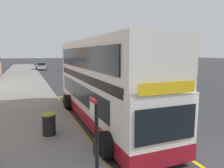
{
  "coord_description": "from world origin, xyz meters",
  "views": [
    {
      "loc": [
        -6.28,
        -4.8,
        3.73
      ],
      "look_at": [
        -2.12,
        5.46,
        2.12
      ],
      "focal_mm": 34.1,
      "sensor_mm": 36.0,
      "label": 1
    }
  ],
  "objects_px": {
    "double_decker_bus": "(103,84)",
    "parked_car_white_across": "(125,78)",
    "parked_car_white_ahead": "(101,71)",
    "parked_car_grey_kerbside": "(73,67)",
    "litter_bin": "(49,124)",
    "parked_car_silver_distant": "(41,66)",
    "bus_stop_sign": "(96,141)"
  },
  "relations": [
    {
      "from": "parked_car_silver_distant",
      "to": "parked_car_grey_kerbside",
      "type": "xyz_separation_m",
      "value": [
        6.06,
        -5.83,
        0.0
      ]
    },
    {
      "from": "litter_bin",
      "to": "bus_stop_sign",
      "type": "bearing_deg",
      "value": -82.1
    },
    {
      "from": "parked_car_silver_distant",
      "to": "parked_car_grey_kerbside",
      "type": "bearing_deg",
      "value": 134.92
    },
    {
      "from": "parked_car_grey_kerbside",
      "to": "litter_bin",
      "type": "bearing_deg",
      "value": -105.63
    },
    {
      "from": "double_decker_bus",
      "to": "parked_car_grey_kerbside",
      "type": "relative_size",
      "value": 2.71
    },
    {
      "from": "parked_car_silver_distant",
      "to": "parked_car_white_ahead",
      "type": "distance_m",
      "value": 19.56
    },
    {
      "from": "parked_car_white_ahead",
      "to": "parked_car_grey_kerbside",
      "type": "bearing_deg",
      "value": 101.91
    },
    {
      "from": "bus_stop_sign",
      "to": "parked_car_silver_distant",
      "type": "relative_size",
      "value": 0.6
    },
    {
      "from": "double_decker_bus",
      "to": "parked_car_white_ahead",
      "type": "height_order",
      "value": "double_decker_bus"
    },
    {
      "from": "double_decker_bus",
      "to": "parked_car_white_across",
      "type": "bearing_deg",
      "value": 59.38
    },
    {
      "from": "bus_stop_sign",
      "to": "litter_bin",
      "type": "height_order",
      "value": "bus_stop_sign"
    },
    {
      "from": "double_decker_bus",
      "to": "parked_car_silver_distant",
      "type": "relative_size",
      "value": 2.71
    },
    {
      "from": "parked_car_white_across",
      "to": "parked_car_grey_kerbside",
      "type": "height_order",
      "value": "same"
    },
    {
      "from": "parked_car_silver_distant",
      "to": "parked_car_grey_kerbside",
      "type": "distance_m",
      "value": 8.41
    },
    {
      "from": "parked_car_white_ahead",
      "to": "litter_bin",
      "type": "distance_m",
      "value": 25.11
    },
    {
      "from": "parked_car_grey_kerbside",
      "to": "litter_bin",
      "type": "height_order",
      "value": "parked_car_grey_kerbside"
    },
    {
      "from": "parked_car_silver_distant",
      "to": "parked_car_white_ahead",
      "type": "bearing_deg",
      "value": 113.08
    },
    {
      "from": "bus_stop_sign",
      "to": "parked_car_grey_kerbside",
      "type": "bearing_deg",
      "value": 78.91
    },
    {
      "from": "double_decker_bus",
      "to": "bus_stop_sign",
      "type": "distance_m",
      "value": 6.54
    },
    {
      "from": "parked_car_grey_kerbside",
      "to": "litter_bin",
      "type": "distance_m",
      "value": 35.86
    },
    {
      "from": "double_decker_bus",
      "to": "parked_car_silver_distant",
      "type": "distance_m",
      "value": 39.36
    },
    {
      "from": "bus_stop_sign",
      "to": "litter_bin",
      "type": "bearing_deg",
      "value": 97.9
    },
    {
      "from": "parked_car_white_ahead",
      "to": "parked_car_grey_kerbside",
      "type": "distance_m",
      "value": 12.16
    },
    {
      "from": "parked_car_grey_kerbside",
      "to": "parked_car_silver_distant",
      "type": "bearing_deg",
      "value": 134.08
    },
    {
      "from": "bus_stop_sign",
      "to": "parked_car_white_ahead",
      "type": "bearing_deg",
      "value": 70.56
    },
    {
      "from": "bus_stop_sign",
      "to": "parked_car_white_ahead",
      "type": "distance_m",
      "value": 29.28
    },
    {
      "from": "bus_stop_sign",
      "to": "litter_bin",
      "type": "distance_m",
      "value": 4.88
    },
    {
      "from": "double_decker_bus",
      "to": "bus_stop_sign",
      "type": "xyz_separation_m",
      "value": [
        -2.36,
        -6.08,
        -0.43
      ]
    },
    {
      "from": "parked_car_white_across",
      "to": "double_decker_bus",
      "type": "bearing_deg",
      "value": -120.65
    },
    {
      "from": "double_decker_bus",
      "to": "bus_stop_sign",
      "type": "height_order",
      "value": "double_decker_bus"
    },
    {
      "from": "parked_car_white_across",
      "to": "parked_car_white_ahead",
      "type": "relative_size",
      "value": 1.0
    },
    {
      "from": "parked_car_white_ahead",
      "to": "litter_bin",
      "type": "xyz_separation_m",
      "value": [
        -10.4,
        -22.86,
        -0.17
      ]
    }
  ]
}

